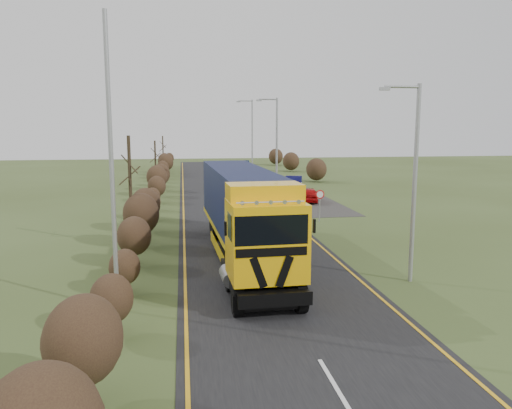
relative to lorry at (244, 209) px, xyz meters
The scene contains 14 objects.
ground 2.72m from the lorry, 31.77° to the right, with size 160.00×160.00×0.00m, color #3C491F.
road 9.87m from the lorry, 85.19° to the left, with size 8.00×120.00×0.02m, color black.
layby 20.98m from the lorry, 69.48° to the left, with size 6.00×18.00×0.02m, color #2B2926.
lane_markings 9.57m from the lorry, 85.03° to the left, with size 7.52×116.00×0.01m.
hedgerow 9.09m from the lorry, 125.08° to the left, with size 2.24×102.04×6.05m.
lorry is the anchor object (origin of this frame).
car_red_hatchback 19.82m from the lorry, 66.33° to the left, with size 1.51×3.76×1.28m, color #AD0809.
car_blue_sedan 27.16m from the lorry, 72.08° to the left, with size 1.65×4.72×1.56m, color #0A0A38.
streetlight_near 8.12m from the lorry, 34.40° to the right, with size 1.76×0.18×8.23m.
streetlight_mid 20.68m from the lorry, 75.08° to the left, with size 1.92×0.18×9.00m.
streetlight_far 40.99m from the lorry, 81.62° to the left, with size 2.10×0.20×9.90m.
left_pole 8.52m from the lorry, 131.01° to the right, with size 0.16×0.16×10.34m, color #989A9D.
speed_sign 11.19m from the lorry, 54.95° to the left, with size 0.61×0.10×2.21m.
warning_board 24.60m from the lorry, 76.28° to the left, with size 0.65×0.11×1.69m.
Camera 1 is at (-3.70, -23.28, 6.52)m, focal length 35.00 mm.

